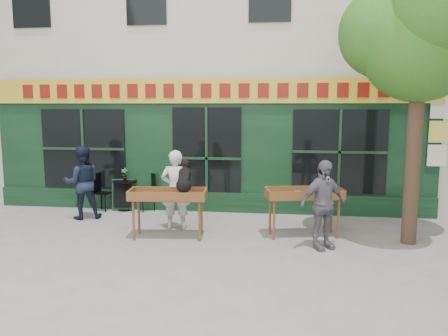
{
  "coord_description": "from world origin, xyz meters",
  "views": [
    {
      "loc": [
        1.8,
        -8.27,
        2.64
      ],
      "look_at": [
        0.67,
        0.5,
        1.38
      ],
      "focal_mm": 35.0,
      "sensor_mm": 36.0,
      "label": 1
    }
  ],
  "objects": [
    {
      "name": "ground",
      "position": [
        0.0,
        0.0,
        0.0
      ],
      "size": [
        80.0,
        80.0,
        0.0
      ],
      "primitive_type": "plane",
      "color": "slate",
      "rests_on": "ground"
    },
    {
      "name": "building",
      "position": [
        0.0,
        5.97,
        4.97
      ],
      "size": [
        14.0,
        7.26,
        10.0
      ],
      "color": "beige",
      "rests_on": "ground"
    },
    {
      "name": "street_tree",
      "position": [
        4.34,
        0.36,
        4.11
      ],
      "size": [
        3.05,
        2.9,
        5.6
      ],
      "color": "#382619",
      "rests_on": "ground"
    },
    {
      "name": "book_cart_center",
      "position": [
        -0.41,
        0.05,
        0.82
      ],
      "size": [
        1.55,
        0.75,
        0.99
      ],
      "rotation": [
        0.0,
        0.0,
        0.09
      ],
      "color": "brown",
      "rests_on": "ground"
    },
    {
      "name": "dog",
      "position": [
        -0.06,
        -0.0,
        1.29
      ],
      "size": [
        0.39,
        0.63,
        0.6
      ],
      "primitive_type": null,
      "rotation": [
        0.0,
        0.0,
        0.09
      ],
      "color": "black",
      "rests_on": "book_cart_center"
    },
    {
      "name": "woman",
      "position": [
        -0.41,
        0.7,
        0.86
      ],
      "size": [
        0.66,
        0.46,
        1.71
      ],
      "primitive_type": "imported",
      "rotation": [
        0.0,
        0.0,
        3.23
      ],
      "color": "silver",
      "rests_on": "ground"
    },
    {
      "name": "book_cart_right",
      "position": [
        2.3,
        0.5,
        0.82
      ],
      "size": [
        1.6,
        0.91,
        0.99
      ],
      "rotation": [
        0.0,
        0.0,
        0.21
      ],
      "color": "brown",
      "rests_on": "ground"
    },
    {
      "name": "man_right",
      "position": [
        2.6,
        -0.25,
        0.83
      ],
      "size": [
        1.04,
        0.86,
        1.67
      ],
      "primitive_type": "imported",
      "rotation": [
        0.0,
        0.0,
        0.55
      ],
      "color": "#5C5C61",
      "rests_on": "ground"
    },
    {
      "name": "bistro_table",
      "position": [
        -2.08,
        2.17,
        0.54
      ],
      "size": [
        0.6,
        0.6,
        0.76
      ],
      "color": "black",
      "rests_on": "ground"
    },
    {
      "name": "bistro_chair_left",
      "position": [
        -2.72,
        2.09,
        0.56
      ],
      "size": [
        0.42,
        0.41,
        0.95
      ],
      "rotation": [
        0.0,
        0.0,
        1.42
      ],
      "color": "black",
      "rests_on": "ground"
    },
    {
      "name": "bistro_chair_right",
      "position": [
        -1.46,
        2.25,
        0.56
      ],
      "size": [
        0.51,
        0.51,
        0.95
      ],
      "rotation": [
        0.0,
        0.0,
        -0.94
      ],
      "color": "black",
      "rests_on": "ground"
    },
    {
      "name": "potted_plant",
      "position": [
        -2.08,
        2.17,
        0.93
      ],
      "size": [
        0.18,
        0.13,
        0.32
      ],
      "primitive_type": "imported",
      "rotation": [
        0.0,
        0.0,
        0.11
      ],
      "color": "gray",
      "rests_on": "bistro_table"
    },
    {
      "name": "man_left",
      "position": [
        -2.78,
        1.27,
        0.86
      ],
      "size": [
        1.04,
        0.95,
        1.72
      ],
      "primitive_type": "imported",
      "rotation": [
        0.0,
        0.0,
        3.6
      ],
      "color": "black",
      "rests_on": "ground"
    },
    {
      "name": "chalkboard",
      "position": [
        -2.15,
        2.19,
        0.4
      ],
      "size": [
        0.58,
        0.28,
        0.79
      ],
      "rotation": [
        0.0,
        0.0,
        0.16
      ],
      "color": "black",
      "rests_on": "ground"
    }
  ]
}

